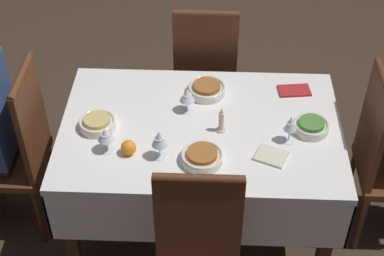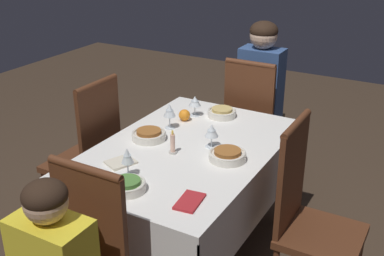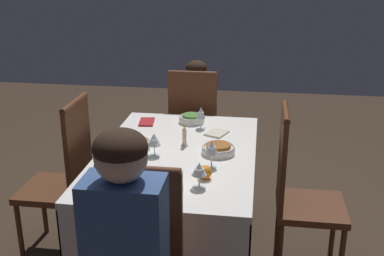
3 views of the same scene
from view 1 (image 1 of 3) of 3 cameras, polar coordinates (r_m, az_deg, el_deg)
ground_plane at (r=3.36m, az=0.73°, el=-9.12°), size 8.00×8.00×0.00m
dining_table at (r=2.90m, az=0.84°, el=-1.32°), size 1.36×0.90×0.73m
chair_east at (r=3.13m, az=-16.49°, el=-1.86°), size 0.39×0.39×1.01m
chair_south at (r=3.50m, az=1.28°, el=5.42°), size 0.39×0.39×1.01m
bowl_east at (r=2.85m, az=-9.17°, el=0.48°), size 0.18×0.18×0.06m
wine_glass_east at (r=2.68m, az=-8.36°, el=-0.70°), size 0.08×0.08×0.13m
bowl_west at (r=2.85m, az=11.48°, el=0.19°), size 0.17×0.17×0.06m
wine_glass_west at (r=2.73m, az=9.55°, el=0.36°), size 0.06×0.06×0.15m
bowl_south at (r=3.02m, az=1.44°, el=3.80°), size 0.19×0.19×0.06m
wine_glass_south at (r=2.87m, az=-0.48°, el=3.15°), size 0.07×0.07×0.13m
bowl_north at (r=2.64m, az=0.98°, el=-2.79°), size 0.19×0.19×0.06m
wine_glass_north at (r=2.61m, az=-3.20°, el=-1.08°), size 0.07×0.07×0.15m
candle_centerpiece at (r=2.78m, az=2.85°, el=0.51°), size 0.04×0.04×0.13m
orange_fruit at (r=2.69m, az=-6.18°, el=-1.91°), size 0.07×0.07×0.07m
napkin_red_folded at (r=3.08m, az=9.89°, el=3.60°), size 0.17×0.11×0.01m
napkin_spare_side at (r=2.70m, az=7.69°, el=-2.70°), size 0.17×0.16×0.01m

